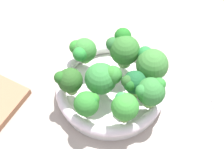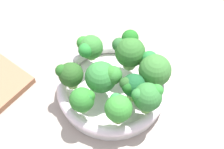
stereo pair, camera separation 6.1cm
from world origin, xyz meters
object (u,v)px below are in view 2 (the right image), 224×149
object	(u,v)px
bowl	(112,88)
broccoli_floret_8	(83,100)
broccoli_floret_1	(132,86)
broccoli_floret_3	(154,69)
broccoli_floret_4	(89,47)
broccoli_floret_2	(147,97)
broccoli_floret_7	(129,50)
broccoli_floret_6	(70,73)
broccoli_floret_0	(118,108)
broccoli_floret_5	(104,76)

from	to	relation	value
bowl	broccoli_floret_8	size ratio (longest dim) A/B	3.88
broccoli_floret_1	broccoli_floret_3	distance (cm)	6.12
broccoli_floret_3	broccoli_floret_4	distance (cm)	14.62
bowl	broccoli_floret_2	size ratio (longest dim) A/B	3.23
bowl	broccoli_floret_1	distance (cm)	7.81
broccoli_floret_1	broccoli_floret_4	bearing A→B (deg)	-133.58
broccoli_floret_8	broccoli_floret_7	bearing A→B (deg)	147.63
broccoli_floret_1	broccoli_floret_6	distance (cm)	12.69
bowl	broccoli_floret_4	world-z (taller)	broccoli_floret_4
broccoli_floret_3	broccoli_floret_6	size ratio (longest dim) A/B	1.17
broccoli_floret_0	broccoli_floret_6	world-z (taller)	broccoli_floret_0
broccoli_floret_4	broccoli_floret_7	size ratio (longest dim) A/B	0.76
broccoli_floret_4	broccoli_floret_6	xyz separation A→B (cm)	(7.37, -2.77, 0.23)
broccoli_floret_1	broccoli_floret_7	bearing A→B (deg)	-171.73
broccoli_floret_4	broccoli_floret_3	bearing A→B (deg)	71.17
broccoli_floret_2	broccoli_floret_4	distance (cm)	17.40
broccoli_floret_5	broccoli_floret_2	bearing A→B (deg)	64.33
broccoli_floret_2	broccoli_floret_6	world-z (taller)	broccoli_floret_2
broccoli_floret_7	broccoli_floret_2	bearing A→B (deg)	21.03
broccoli_floret_8	bowl	bearing A→B (deg)	145.23
broccoli_floret_0	broccoli_floret_2	xyz separation A→B (cm)	(-2.76, 5.17, 0.09)
broccoli_floret_1	broccoli_floret_0	bearing A→B (deg)	-22.73
broccoli_floret_5	broccoli_floret_7	xyz separation A→B (cm)	(-6.71, 4.52, 0.53)
broccoli_floret_7	broccoli_floret_6	bearing A→B (deg)	-60.28
bowl	broccoli_floret_7	world-z (taller)	broccoli_floret_7
broccoli_floret_5	broccoli_floret_8	world-z (taller)	broccoli_floret_5
bowl	broccoli_floret_6	bearing A→B (deg)	-82.68
broccoli_floret_1	broccoli_floret_6	world-z (taller)	broccoli_floret_1
broccoli_floret_6	broccoli_floret_8	distance (cm)	6.79
broccoli_floret_7	broccoli_floret_0	bearing A→B (deg)	-4.12
broccoli_floret_5	broccoli_floret_4	bearing A→B (deg)	-152.09
broccoli_floret_2	broccoli_floret_4	bearing A→B (deg)	-132.81
bowl	broccoli_floret_2	world-z (taller)	broccoli_floret_2
broccoli_floret_6	broccoli_floret_2	bearing A→B (deg)	74.04
broccoli_floret_3	broccoli_floret_8	xyz separation A→B (cm)	(8.44, -13.04, -0.30)
broccoli_floret_0	broccoli_floret_3	size ratio (longest dim) A/B	0.97
broccoli_floret_5	broccoli_floret_8	xyz separation A→B (cm)	(5.53, -3.24, -0.41)
broccoli_floret_4	broccoli_floret_8	size ratio (longest dim) A/B	0.99
broccoli_floret_8	broccoli_floret_4	bearing A→B (deg)	-176.56
broccoli_floret_1	broccoli_floret_5	distance (cm)	5.98
broccoli_floret_3	broccoli_floret_8	world-z (taller)	broccoli_floret_3
broccoli_floret_0	broccoli_floret_3	bearing A→B (deg)	147.56
broccoli_floret_1	broccoli_floret_2	bearing A→B (deg)	49.87
broccoli_floret_1	broccoli_floret_4	size ratio (longest dim) A/B	1.06
broccoli_floret_1	broccoli_floret_8	size ratio (longest dim) A/B	1.05
broccoli_floret_1	broccoli_floret_2	world-z (taller)	broccoli_floret_2
bowl	broccoli_floret_8	world-z (taller)	broccoli_floret_8
broccoli_floret_6	broccoli_floret_8	world-z (taller)	broccoli_floret_6
broccoli_floret_2	broccoli_floret_8	size ratio (longest dim) A/B	1.20
broccoli_floret_1	broccoli_floret_2	xyz separation A→B (cm)	(2.50, 2.97, 0.58)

